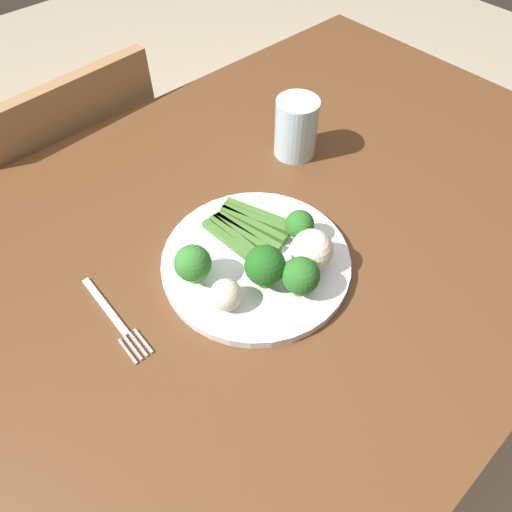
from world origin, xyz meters
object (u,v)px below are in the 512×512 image
Objects in this scene: broccoli_back at (265,266)px; cauliflower_near_center at (226,295)px; plate at (256,261)px; broccoli_front_left at (193,264)px; chair at (85,199)px; dining_table at (249,280)px; broccoli_outer_edge at (300,225)px; broccoli_left at (301,276)px; cauliflower_right at (312,250)px; water_glass at (296,128)px; asparagus_bundle at (247,229)px; fork at (114,318)px.

cauliflower_near_center is at bearing -8.38° from broccoli_back.
broccoli_front_left reaches higher than plate.
chair is 12.39× the size of broccoli_back.
chair is 0.74m from broccoli_back.
broccoli_outer_edge reaches higher than dining_table.
cauliflower_right is at bearing -153.51° from broccoli_left.
plate reaches higher than dining_table.
broccoli_outer_edge is 0.23m from water_glass.
broccoli_left is 1.04× the size of cauliflower_right.
broccoli_back is at bearing 37.08° from water_glass.
dining_table is 0.13m from plate.
cauliflower_right is at bearing 168.36° from cauliflower_near_center.
broccoli_back is at bearing 171.62° from cauliflower_near_center.
water_glass is (-0.21, -0.10, 0.03)m from asparagus_bundle.
water_glass reaches higher than broccoli_back.
chair is 0.64m from asparagus_bundle.
chair is 0.64m from fork.
broccoli_front_left is 0.13m from fork.
asparagus_bundle is 1.91× the size of broccoli_back.
chair is 0.68m from plate.
broccoli_front_left is at bearing -45.90° from broccoli_back.
chair is 0.77m from broccoli_left.
water_glass reaches higher than cauliflower_right.
broccoli_outer_edge is at bearing 76.78° from fork.
plate is 0.10m from broccoli_left.
broccoli_front_left and broccoli_left have the same top height.
broccoli_left is (0.02, 0.13, 0.16)m from dining_table.
cauliflower_near_center is at bearing 21.24° from plate.
dining_table is 8.56× the size of fork.
cauliflower_right is 0.57× the size of water_glass.
dining_table is 0.26m from fork.
asparagus_bundle is (-0.00, -0.01, 0.13)m from dining_table.
plate is 0.06m from asparagus_bundle.
broccoli_left is at bearing 26.49° from cauliflower_right.
plate is at bearing -116.94° from broccoli_back.
broccoli_back is 1.57× the size of cauliflower_near_center.
water_glass is at bearing -142.92° from broccoli_back.
broccoli_back is at bearing 62.71° from dining_table.
cauliflower_right is (-0.05, 0.06, 0.04)m from plate.
water_glass reaches higher than broccoli_left.
asparagus_bundle is 2.17× the size of cauliflower_right.
asparagus_bundle is at bearing -117.23° from plate.
cauliflower_right reaches higher than asparagus_bundle.
dining_table is 0.60m from chair.
water_glass reaches higher than chair.
broccoli_front_left reaches higher than asparagus_bundle.
broccoli_front_left is at bearing 20.40° from water_glass.
broccoli_front_left is at bearing -84.03° from cauliflower_near_center.
plate is 4.60× the size of cauliflower_right.
water_glass is at bearing 116.73° from chair.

